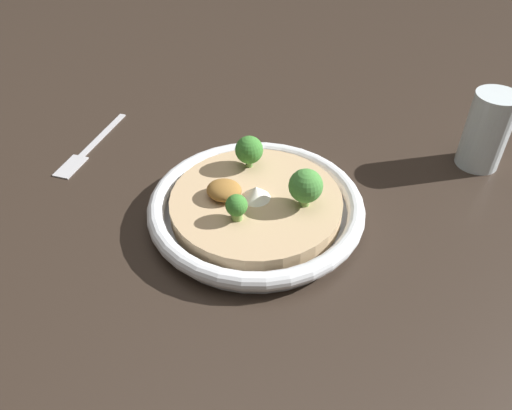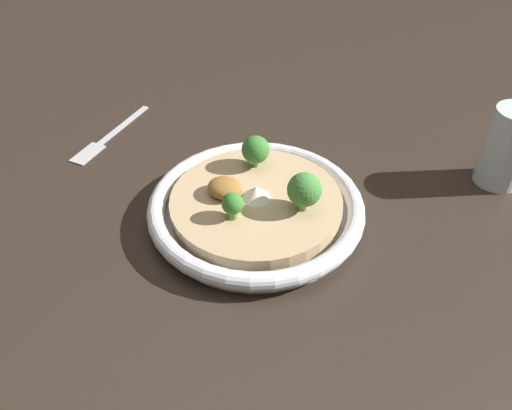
{
  "view_description": "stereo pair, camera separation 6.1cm",
  "coord_description": "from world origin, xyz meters",
  "px_view_note": "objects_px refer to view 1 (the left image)",
  "views": [
    {
      "loc": [
        0.15,
        -0.46,
        0.43
      ],
      "look_at": [
        0.0,
        0.0,
        0.02
      ],
      "focal_mm": 35.0,
      "sensor_mm": 36.0,
      "label": 1
    },
    {
      "loc": [
        0.2,
        -0.43,
        0.43
      ],
      "look_at": [
        0.0,
        0.0,
        0.02
      ],
      "focal_mm": 35.0,
      "sensor_mm": 36.0,
      "label": 2
    }
  ],
  "objects_px": {
    "fork_utensil": "(87,150)",
    "broccoli_front": "(237,206)",
    "risotto_bowl": "(256,207)",
    "broccoli_back_left": "(249,150)",
    "drinking_glass": "(487,131)",
    "broccoli_right": "(306,186)"
  },
  "relations": [
    {
      "from": "fork_utensil",
      "to": "broccoli_front",
      "type": "bearing_deg",
      "value": 68.23
    },
    {
      "from": "fork_utensil",
      "to": "risotto_bowl",
      "type": "bearing_deg",
      "value": 76.79
    },
    {
      "from": "broccoli_back_left",
      "to": "drinking_glass",
      "type": "height_order",
      "value": "drinking_glass"
    },
    {
      "from": "broccoli_right",
      "to": "drinking_glass",
      "type": "relative_size",
      "value": 0.45
    },
    {
      "from": "risotto_bowl",
      "to": "broccoli_front",
      "type": "distance_m",
      "value": 0.06
    },
    {
      "from": "risotto_bowl",
      "to": "drinking_glass",
      "type": "bearing_deg",
      "value": 38.22
    },
    {
      "from": "fork_utensil",
      "to": "broccoli_back_left",
      "type": "bearing_deg",
      "value": 88.51
    },
    {
      "from": "broccoli_front",
      "to": "drinking_glass",
      "type": "xyz_separation_m",
      "value": [
        0.28,
        0.26,
        0.0
      ]
    },
    {
      "from": "broccoli_right",
      "to": "broccoli_front",
      "type": "height_order",
      "value": "broccoli_right"
    },
    {
      "from": "broccoli_back_left",
      "to": "broccoli_front",
      "type": "distance_m",
      "value": 0.11
    },
    {
      "from": "risotto_bowl",
      "to": "broccoli_back_left",
      "type": "height_order",
      "value": "broccoli_back_left"
    },
    {
      "from": "risotto_bowl",
      "to": "broccoli_right",
      "type": "bearing_deg",
      "value": 5.52
    },
    {
      "from": "broccoli_back_left",
      "to": "risotto_bowl",
      "type": "bearing_deg",
      "value": -64.39
    },
    {
      "from": "risotto_bowl",
      "to": "broccoli_right",
      "type": "xyz_separation_m",
      "value": [
        0.06,
        0.01,
        0.04
      ]
    },
    {
      "from": "broccoli_back_left",
      "to": "broccoli_right",
      "type": "xyz_separation_m",
      "value": [
        0.09,
        -0.06,
        0.0
      ]
    },
    {
      "from": "drinking_glass",
      "to": "broccoli_back_left",
      "type": "bearing_deg",
      "value": -153.1
    },
    {
      "from": "drinking_glass",
      "to": "fork_utensil",
      "type": "distance_m",
      "value": 0.59
    },
    {
      "from": "risotto_bowl",
      "to": "fork_utensil",
      "type": "distance_m",
      "value": 0.3
    },
    {
      "from": "risotto_bowl",
      "to": "drinking_glass",
      "type": "height_order",
      "value": "drinking_glass"
    },
    {
      "from": "broccoli_front",
      "to": "fork_utensil",
      "type": "xyz_separation_m",
      "value": [
        -0.28,
        0.11,
        -0.05
      ]
    },
    {
      "from": "risotto_bowl",
      "to": "fork_utensil",
      "type": "bearing_deg",
      "value": 167.44
    },
    {
      "from": "drinking_glass",
      "to": "fork_utensil",
      "type": "bearing_deg",
      "value": -165.21
    }
  ]
}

